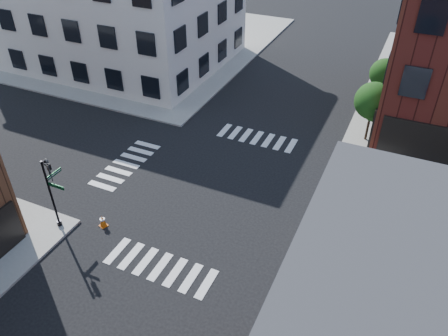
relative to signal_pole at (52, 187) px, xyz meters
The scene contains 8 objects.
ground 9.90m from the signal_pole, 44.81° to the left, with size 120.00×120.00×0.00m, color black.
sidewalk_nw 31.27m from the signal_pole, 117.29° to the left, with size 30.00×30.00×0.15m, color gray.
building_nw 25.92m from the signal_pole, 118.43° to the left, with size 22.00×16.00×11.00m, color silver.
tree_near 21.94m from the signal_pole, 49.38° to the left, with size 2.69×2.69×4.49m.
tree_far 26.78m from the signal_pole, 57.77° to the left, with size 2.43×2.43×4.07m.
signal_pole is the anchor object (origin of this frame).
box_truck 18.58m from the signal_pole, 15.19° to the left, with size 7.91×2.61×3.55m.
traffic_cone 3.42m from the signal_pole, 24.62° to the left, with size 0.54×0.54×0.78m.
Camera 1 is at (9.42, -19.64, 17.40)m, focal length 35.00 mm.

